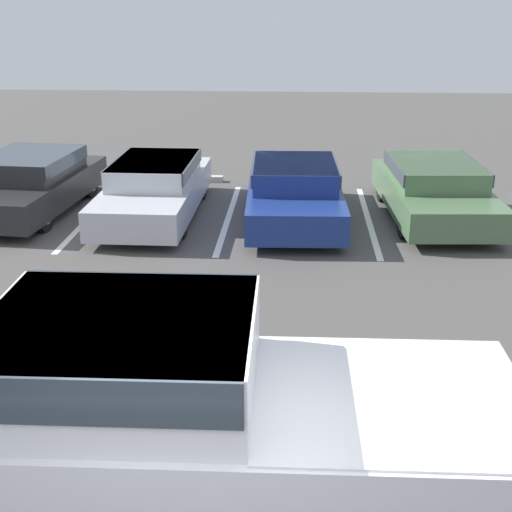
{
  "coord_description": "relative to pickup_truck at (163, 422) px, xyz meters",
  "views": [
    {
      "loc": [
        0.71,
        -4.11,
        4.31
      ],
      "look_at": [
        0.18,
        4.85,
        1.0
      ],
      "focal_mm": 50.0,
      "sensor_mm": 36.0,
      "label": 1
    }
  ],
  "objects": [
    {
      "name": "stall_stripe_b",
      "position": [
        -3.17,
        8.9,
        -0.94
      ],
      "size": [
        0.12,
        4.83,
        0.01
      ],
      "primitive_type": "cube",
      "color": "white",
      "rests_on": "ground_plane"
    },
    {
      "name": "parked_sedan_c",
      "position": [
        1.03,
        8.79,
        -0.31
      ],
      "size": [
        1.96,
        4.37,
        1.17
      ],
      "rotation": [
        0.0,
        0.0,
        -1.54
      ],
      "color": "navy",
      "rests_on": "ground_plane"
    },
    {
      "name": "stall_stripe_c",
      "position": [
        -0.31,
        8.9,
        -0.94
      ],
      "size": [
        0.12,
        4.83,
        0.01
      ],
      "primitive_type": "cube",
      "color": "white",
      "rests_on": "ground_plane"
    },
    {
      "name": "parked_sedan_d",
      "position": [
        3.85,
        9.15,
        -0.32
      ],
      "size": [
        2.09,
        4.49,
        1.14
      ],
      "rotation": [
        0.0,
        0.0,
        -1.52
      ],
      "color": "#4C6B47",
      "rests_on": "ground_plane"
    },
    {
      "name": "parked_sedan_b",
      "position": [
        -1.83,
        8.96,
        -0.33
      ],
      "size": [
        1.77,
        4.68,
        1.15
      ],
      "rotation": [
        0.0,
        0.0,
        -1.58
      ],
      "color": "#B7BABF",
      "rests_on": "ground_plane"
    },
    {
      "name": "parked_sedan_a",
      "position": [
        -4.49,
        9.1,
        -0.29
      ],
      "size": [
        2.18,
        4.44,
        1.21
      ],
      "rotation": [
        0.0,
        0.0,
        -1.65
      ],
      "color": "#232326",
      "rests_on": "ground_plane"
    },
    {
      "name": "pickup_truck",
      "position": [
        0.0,
        0.0,
        0.0
      ],
      "size": [
        6.09,
        2.16,
        1.9
      ],
      "rotation": [
        0.0,
        0.0,
        0.01
      ],
      "color": "silver",
      "rests_on": "ground_plane"
    },
    {
      "name": "wheel_stop_curb",
      "position": [
        -1.53,
        11.82,
        -0.87
      ],
      "size": [
        1.61,
        0.2,
        0.14
      ],
      "primitive_type": "cube",
      "color": "#B7B2A8",
      "rests_on": "ground_plane"
    },
    {
      "name": "stall_stripe_e",
      "position": [
        5.4,
        8.9,
        -0.94
      ],
      "size": [
        0.12,
        4.83,
        0.01
      ],
      "primitive_type": "cube",
      "color": "white",
      "rests_on": "ground_plane"
    },
    {
      "name": "stall_stripe_d",
      "position": [
        2.54,
        8.9,
        -0.94
      ],
      "size": [
        0.12,
        4.83,
        0.01
      ],
      "primitive_type": "cube",
      "color": "white",
      "rests_on": "ground_plane"
    }
  ]
}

